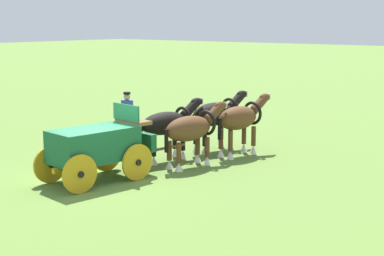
{
  "coord_description": "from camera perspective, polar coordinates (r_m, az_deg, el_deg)",
  "views": [
    {
      "loc": [
        -12.7,
        -14.1,
        5.13
      ],
      "look_at": [
        4.41,
        -0.53,
        1.2
      ],
      "focal_mm": 55.76,
      "sensor_mm": 36.0,
      "label": 1
    }
  ],
  "objects": [
    {
      "name": "ground_plane",
      "position": [
        19.66,
        -9.28,
        -5.06
      ],
      "size": [
        220.0,
        220.0,
        0.0
      ],
      "primitive_type": "plane",
      "color": "olive"
    },
    {
      "name": "draft_horse_lead_near",
      "position": [
        23.86,
        2.29,
        1.22
      ],
      "size": [
        3.16,
        1.22,
        2.28
      ],
      "color": "black",
      "rests_on": "ground"
    },
    {
      "name": "draft_horse_rear_near",
      "position": [
        22.11,
        -2.37,
        0.33
      ],
      "size": [
        3.11,
        1.13,
        2.21
      ],
      "color": "black",
      "rests_on": "ground"
    },
    {
      "name": "draft_horse_lead_off",
      "position": [
        23.0,
        4.63,
        0.83
      ],
      "size": [
        2.95,
        1.16,
        2.28
      ],
      "color": "brown",
      "rests_on": "ground"
    },
    {
      "name": "draft_horse_rear_off",
      "position": [
        21.16,
        -0.05,
        -0.15
      ],
      "size": [
        3.04,
        1.17,
        2.19
      ],
      "color": "brown",
      "rests_on": "ground"
    },
    {
      "name": "show_wagon",
      "position": [
        19.46,
        -9.04,
        -1.63
      ],
      "size": [
        5.75,
        2.21,
        2.76
      ],
      "color": "#195B38",
      "rests_on": "ground"
    }
  ]
}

